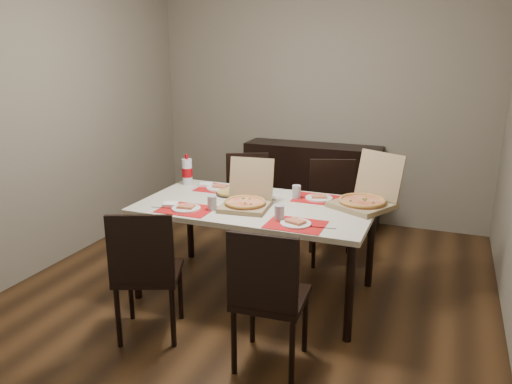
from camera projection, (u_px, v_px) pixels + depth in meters
ground at (254, 289)px, 4.16m from camera, size 3.80×4.00×0.02m
room_walls at (273, 72)px, 4.07m from camera, size 3.84×4.02×2.62m
sideboard at (312, 184)px, 5.63m from camera, size 1.50×0.40×0.90m
dining_table at (256, 212)px, 3.91m from camera, size 1.80×1.00×0.75m
chair_near_left at (146, 269)px, 3.30m from camera, size 0.55×0.55×0.93m
chair_near_right at (268, 294)px, 2.97m from camera, size 0.45×0.45×0.93m
chair_far_left at (248, 197)px, 4.91m from camera, size 0.55×0.55×0.93m
chair_far_right at (332, 206)px, 4.64m from camera, size 0.53×0.53×0.93m
setting_near_left at (191, 206)px, 3.77m from camera, size 0.50×0.30×0.11m
setting_near_right at (291, 220)px, 3.46m from camera, size 0.48×0.30×0.11m
setting_far_left at (223, 187)px, 4.30m from camera, size 0.45×0.30×0.11m
setting_far_right at (312, 196)px, 4.02m from camera, size 0.52×0.30×0.11m
napkin_loose at (258, 205)px, 3.85m from camera, size 0.15×0.14×0.02m
pizza_box_center at (246, 200)px, 3.80m from camera, size 0.39×0.43×0.35m
pizza_box_right at (365, 199)px, 3.81m from camera, size 0.56×0.58×0.40m
faina_plate at (229, 193)px, 4.14m from camera, size 0.22×0.22×0.03m
dip_bowl at (268, 198)px, 4.00m from camera, size 0.12×0.12×0.03m
soda_bottle at (187, 172)px, 4.43m from camera, size 0.09×0.09×0.28m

